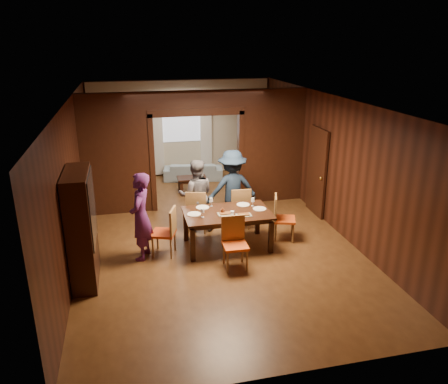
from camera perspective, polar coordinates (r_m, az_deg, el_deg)
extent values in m
plane|color=#4E2E16|center=(9.74, -1.80, -5.16)|extent=(9.00, 9.00, 0.00)
cube|color=silver|center=(8.92, -2.00, 12.02)|extent=(5.50, 9.00, 0.02)
cube|color=black|center=(13.55, -5.61, 8.32)|extent=(5.50, 0.02, 2.90)
cube|color=black|center=(9.13, -19.08, 1.79)|extent=(0.02, 9.00, 2.90)
cube|color=black|center=(10.09, 13.65, 3.96)|extent=(0.02, 9.00, 2.90)
cube|color=black|center=(10.68, -13.77, 3.40)|extent=(1.65, 0.15, 2.40)
cube|color=black|center=(11.27, 6.21, 4.69)|extent=(1.65, 0.15, 2.40)
cube|color=black|center=(10.52, -3.69, 11.76)|extent=(5.50, 0.15, 0.50)
cube|color=beige|center=(13.52, -5.59, 8.30)|extent=(5.40, 0.04, 2.85)
imported|color=#541F5C|center=(8.43, -10.82, -3.17)|extent=(0.59, 0.72, 1.72)
imported|color=#54535A|center=(9.56, -3.67, -0.45)|extent=(0.85, 0.70, 1.61)
imported|color=#162438|center=(9.74, 1.07, 0.44)|extent=(1.16, 0.70, 1.76)
imported|color=#90ACBD|center=(13.24, -4.04, 2.77)|extent=(1.85, 0.97, 0.51)
imported|color=black|center=(8.84, 1.12, -2.16)|extent=(0.33, 0.33, 0.08)
cube|color=black|center=(8.91, 0.42, -4.90)|extent=(1.73, 1.08, 0.76)
cube|color=black|center=(12.22, -4.20, 1.05)|extent=(0.80, 0.50, 0.40)
cube|color=black|center=(7.86, -18.11, -4.47)|extent=(0.40, 1.20, 2.00)
cube|color=black|center=(10.61, 12.06, 2.59)|extent=(0.06, 0.90, 2.10)
cube|color=silver|center=(13.44, -5.61, 9.32)|extent=(1.20, 0.03, 1.30)
cube|color=white|center=(13.42, -8.73, 7.20)|extent=(0.35, 0.06, 2.40)
cube|color=white|center=(13.60, -2.37, 7.58)|extent=(0.35, 0.06, 2.40)
cylinder|color=silver|center=(8.67, -3.92, -2.89)|extent=(0.27, 0.27, 0.01)
cylinder|color=white|center=(8.99, -2.82, -2.02)|extent=(0.27, 0.27, 0.01)
cylinder|color=white|center=(9.14, 2.51, -1.65)|extent=(0.27, 0.27, 0.01)
cylinder|color=silver|center=(8.94, 4.66, -2.20)|extent=(0.27, 0.27, 0.01)
cylinder|color=white|center=(8.43, 0.95, -3.52)|extent=(0.27, 0.27, 0.01)
cube|color=gray|center=(8.64, 0.17, -2.83)|extent=(0.30, 0.20, 0.04)
cube|color=gray|center=(8.59, 2.60, -2.99)|extent=(0.30, 0.20, 0.04)
cylinder|color=white|center=(8.46, 1.09, -2.94)|extent=(0.07, 0.07, 0.14)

